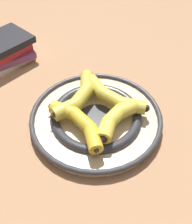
% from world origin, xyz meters
% --- Properties ---
extents(ground_plane, '(2.80, 2.80, 0.00)m').
position_xyz_m(ground_plane, '(0.00, 0.00, 0.00)').
color(ground_plane, '#A87A56').
extents(decorative_bowl, '(0.37, 0.37, 0.04)m').
position_xyz_m(decorative_bowl, '(-0.03, 0.02, 0.02)').
color(decorative_bowl, beige).
rests_on(decorative_bowl, ground_plane).
extents(banana_a, '(0.22, 0.08, 0.04)m').
position_xyz_m(banana_a, '(-0.01, 0.09, 0.06)').
color(banana_a, gold).
rests_on(banana_a, decorative_bowl).
extents(banana_b, '(0.10, 0.22, 0.04)m').
position_xyz_m(banana_b, '(0.03, 0.00, 0.06)').
color(banana_b, gold).
rests_on(banana_b, decorative_bowl).
extents(banana_c, '(0.18, 0.09, 0.04)m').
position_xyz_m(banana_c, '(-0.04, -0.04, 0.06)').
color(banana_c, yellow).
rests_on(banana_c, decorative_bowl).
extents(banana_d, '(0.12, 0.20, 0.04)m').
position_xyz_m(banana_d, '(-0.10, 0.04, 0.06)').
color(banana_d, gold).
rests_on(banana_d, decorative_bowl).
extents(book_stack, '(0.25, 0.22, 0.09)m').
position_xyz_m(book_stack, '(0.09, 0.44, 0.05)').
color(book_stack, silver).
rests_on(book_stack, ground_plane).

